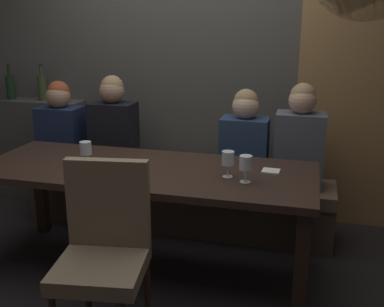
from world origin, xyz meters
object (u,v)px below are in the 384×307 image
at_px(wine_bottle_pale_label, 42,87).
at_px(wine_glass_end_right, 228,159).
at_px(banquette_bench, 177,201).
at_px(diner_bearded, 114,127).
at_px(diner_redhead, 61,127).
at_px(chair_near_side, 104,244).
at_px(diner_near_end, 300,139).
at_px(diner_far_end, 244,139).
at_px(dining_table, 146,180).
at_px(fork_on_table, 143,181).
at_px(wine_bottle_dark_red, 10,86).
at_px(wine_glass_end_left, 246,164).
at_px(wine_glass_center_back, 86,149).

relative_size(wine_bottle_pale_label, wine_glass_end_right, 1.99).
xyz_separation_m(banquette_bench, diner_bearded, (-0.53, 0.01, 0.60)).
relative_size(diner_redhead, diner_bearded, 0.93).
distance_m(chair_near_side, wine_glass_end_right, 0.90).
bearing_deg(diner_near_end, diner_far_end, 179.79).
distance_m(dining_table, diner_bearded, 0.90).
distance_m(wine_glass_end_right, fork_on_table, 0.53).
relative_size(diner_near_end, fork_on_table, 4.60).
bearing_deg(chair_near_side, wine_bottle_dark_red, 134.84).
bearing_deg(chair_near_side, dining_table, 92.70).
relative_size(dining_table, fork_on_table, 12.94).
bearing_deg(wine_glass_end_left, wine_glass_center_back, 177.24).
distance_m(diner_bearded, wine_glass_end_left, 1.46).
distance_m(banquette_bench, wine_bottle_dark_red, 1.92).
height_order(diner_redhead, wine_glass_center_back, diner_redhead).
bearing_deg(dining_table, diner_bearded, 127.11).
relative_size(diner_bearded, wine_glass_end_left, 4.83).
relative_size(diner_near_end, wine_glass_end_right, 4.77).
bearing_deg(wine_glass_center_back, diner_far_end, 39.39).
bearing_deg(wine_glass_end_left, banquette_bench, 129.68).
bearing_deg(chair_near_side, wine_bottle_pale_label, 128.63).
bearing_deg(diner_far_end, wine_bottle_pale_label, 169.96).
height_order(diner_redhead, wine_glass_end_left, diner_redhead).
bearing_deg(diner_redhead, fork_on_table, -41.07).
relative_size(banquette_bench, wine_bottle_dark_red, 7.67).
bearing_deg(fork_on_table, wine_glass_center_back, 138.13).
xyz_separation_m(chair_near_side, diner_near_end, (0.92, 1.43, 0.26)).
distance_m(diner_redhead, wine_glass_end_left, 1.87).
distance_m(diner_near_end, wine_glass_end_right, 0.85).
bearing_deg(wine_glass_end_left, wine_glass_end_right, 151.06).
xyz_separation_m(dining_table, banquette_bench, (0.00, 0.70, -0.42)).
bearing_deg(diner_redhead, wine_glass_end_left, -25.53).
bearing_deg(diner_near_end, diner_bearded, -179.92).
bearing_deg(dining_table, fork_on_table, -73.34).
xyz_separation_m(diner_bearded, wine_bottle_pale_label, (-0.85, 0.34, 0.25)).
distance_m(chair_near_side, fork_on_table, 0.50).
distance_m(wine_bottle_dark_red, wine_glass_end_right, 2.50).
bearing_deg(wine_bottle_dark_red, fork_on_table, -35.66).
distance_m(banquette_bench, fork_on_table, 1.09).
xyz_separation_m(wine_bottle_dark_red, wine_glass_end_left, (2.37, -1.13, -0.21)).
xyz_separation_m(wine_glass_end_left, wine_glass_end_right, (-0.12, 0.07, 0.00)).
relative_size(diner_redhead, wine_glass_end_right, 4.48).
bearing_deg(wine_glass_center_back, wine_bottle_pale_label, 131.83).
bearing_deg(banquette_bench, diner_far_end, 1.01).
height_order(diner_bearded, wine_bottle_pale_label, wine_bottle_pale_label).
xyz_separation_m(diner_far_end, wine_bottle_pale_label, (-1.93, 0.34, 0.28)).
bearing_deg(wine_bottle_pale_label, diner_near_end, -8.33).
xyz_separation_m(dining_table, wine_glass_end_right, (0.55, -0.04, 0.20)).
relative_size(chair_near_side, wine_glass_end_right, 5.98).
bearing_deg(wine_glass_center_back, fork_on_table, -22.75).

